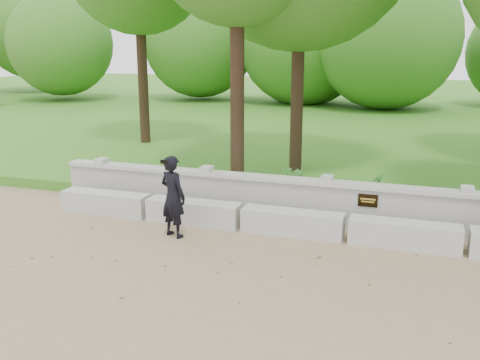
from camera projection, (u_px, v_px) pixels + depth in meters
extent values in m
plane|color=#8D7B56|center=(328.00, 283.00, 7.94)|extent=(80.00, 80.00, 0.00)
cube|color=#386D19|center=(389.00, 132.00, 20.76)|extent=(40.00, 22.00, 0.25)
cube|color=#B5B2AB|center=(106.00, 203.00, 11.19)|extent=(1.90, 0.45, 0.45)
cube|color=#B5B2AB|center=(194.00, 212.00, 10.56)|extent=(1.90, 0.45, 0.45)
cube|color=#B5B2AB|center=(292.00, 223.00, 9.94)|extent=(1.90, 0.45, 0.45)
cube|color=#B5B2AB|center=(404.00, 235.00, 9.32)|extent=(1.90, 0.45, 0.45)
cube|color=#AAA7A1|center=(352.00, 208.00, 10.23)|extent=(12.50, 0.25, 0.82)
cube|color=#B5B2AB|center=(353.00, 185.00, 10.12)|extent=(12.50, 0.35, 0.08)
cube|color=black|center=(368.00, 201.00, 9.95)|extent=(0.36, 0.02, 0.24)
imported|color=black|center=(173.00, 196.00, 9.71)|extent=(0.65, 0.53, 1.52)
cube|color=black|center=(164.00, 162.00, 9.26)|extent=(0.14, 0.07, 0.07)
cylinder|color=#382619|center=(142.00, 69.00, 17.40)|extent=(0.33, 0.33, 4.86)
cylinder|color=#382619|center=(237.00, 83.00, 11.95)|extent=(0.32, 0.32, 4.69)
cylinder|color=#382619|center=(298.00, 78.00, 13.44)|extent=(0.32, 0.32, 4.74)
imported|color=#307126|center=(287.00, 177.00, 12.22)|extent=(0.32, 0.33, 0.52)
imported|color=#307126|center=(295.00, 185.00, 11.23)|extent=(0.41, 0.44, 0.65)
imported|color=#307126|center=(378.00, 187.00, 11.20)|extent=(0.39, 0.41, 0.58)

